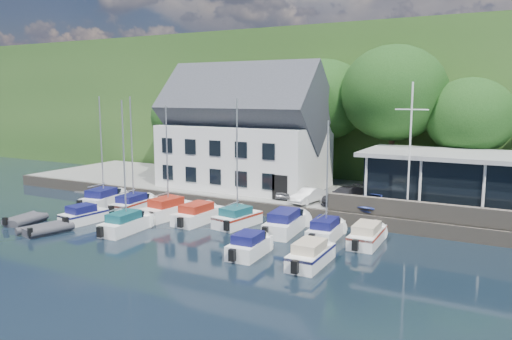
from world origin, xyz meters
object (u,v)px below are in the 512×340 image
object	(u,v)px
boat_r2_0	(84,214)
harbor_building	(244,138)
boat_r1_2	(167,155)
car_dgrey	(345,195)
car_white	(308,196)
boat_r1_0	(101,150)
boat_r1_5	(286,221)
boat_r2_3	(250,244)
boat_r2_1	(124,169)
club_pavilion	(457,181)
boat_r1_1	(132,159)
boat_r2_4	(311,253)
boat_r1_6	(327,175)
car_silver	(287,190)
dinghy_1	(45,228)
boat_r1_3	(198,212)
boat_r1_7	(367,233)
car_blue	(375,200)
boat_r1_4	(237,166)
flagpole	(410,150)
dinghy_0	(25,218)

from	to	relation	value
boat_r2_0	harbor_building	bearing A→B (deg)	73.98
boat_r1_2	harbor_building	bearing A→B (deg)	89.35
car_dgrey	harbor_building	bearing A→B (deg)	-175.58
car_white	car_dgrey	bearing A→B (deg)	32.61
harbor_building	boat_r1_0	bearing A→B (deg)	-132.07
boat_r1_5	boat_r2_3	bearing A→B (deg)	-92.84
car_dgrey	boat_r2_1	xyz separation A→B (m)	(-11.67, -11.18, 2.66)
club_pavilion	boat_r1_1	bearing A→B (deg)	-159.76
harbor_building	boat_r2_4	distance (m)	19.32
boat_r1_6	boat_r2_4	xyz separation A→B (m)	(1.04, -5.11, -3.49)
car_silver	dinghy_1	bearing A→B (deg)	-139.44
boat_r1_3	boat_r1_7	distance (m)	12.35
car_blue	boat_r1_7	xyz separation A→B (m)	(1.02, -5.45, -0.94)
car_blue	dinghy_1	distance (m)	23.02
car_white	boat_r1_4	world-z (taller)	boat_r1_4
car_blue	flagpole	world-z (taller)	flagpole
boat_r1_3	dinghy_1	size ratio (longest dim) A/B	1.95
boat_r1_2	dinghy_1	distance (m)	9.73
flagpole	boat_r2_4	distance (m)	11.27
boat_r1_7	boat_r2_0	xyz separation A→B (m)	(-19.57, -4.72, -0.00)
boat_r1_3	boat_r1_5	distance (m)	6.76
boat_r1_5	boat_r2_4	bearing A→B (deg)	-58.44
boat_r1_5	boat_r1_7	bearing A→B (deg)	-5.49
boat_r1_2	car_dgrey	bearing A→B (deg)	36.57
flagpole	dinghy_1	xyz separation A→B (m)	(-21.19, -12.34, -5.16)
car_dgrey	boat_r2_0	distance (m)	19.42
car_blue	boat_r1_6	xyz separation A→B (m)	(-1.64, -5.63, 2.56)
boat_r1_2	boat_r2_1	xyz separation A→B (m)	(-0.02, -4.51, -0.45)
boat_r1_5	dinghy_0	world-z (taller)	boat_r1_5
boat_r1_0	boat_r1_6	world-z (taller)	boat_r1_0
boat_r1_3	car_white	bearing A→B (deg)	45.76
boat_r2_0	boat_r1_4	bearing A→B (deg)	30.59
boat_r1_1	dinghy_0	world-z (taller)	boat_r1_1
club_pavilion	boat_r1_6	size ratio (longest dim) A/B	1.58
boat_r2_0	boat_r2_4	bearing A→B (deg)	4.80
harbor_building	boat_r1_4	size ratio (longest dim) A/B	1.68
flagpole	boat_r2_4	bearing A→B (deg)	-107.67
club_pavilion	car_dgrey	bearing A→B (deg)	-163.43
boat_r2_1	car_white	bearing A→B (deg)	45.03
car_blue	boat_r1_3	size ratio (longest dim) A/B	0.59
harbor_building	boat_r1_7	world-z (taller)	harbor_building
car_blue	boat_r2_3	distance (m)	11.79
boat_r1_4	boat_r1_6	bearing A→B (deg)	9.75
boat_r1_5	boat_r1_6	distance (m)	4.51
harbor_building	boat_r2_1	xyz separation A→B (m)	(-1.25, -13.93, -1.05)
boat_r1_2	dinghy_0	bearing A→B (deg)	-135.13
boat_r1_5	club_pavilion	bearing A→B (deg)	35.35
boat_r1_5	car_blue	bearing A→B (deg)	44.49
boat_r1_0	boat_r2_4	bearing A→B (deg)	-22.12
dinghy_0	dinghy_1	distance (m)	3.62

